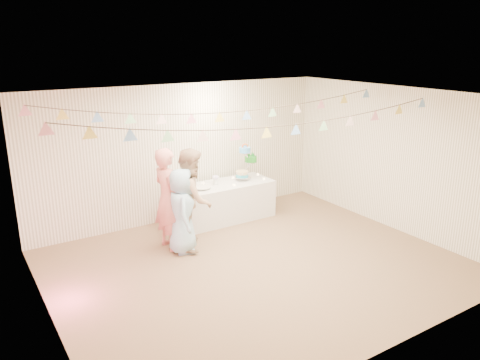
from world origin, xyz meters
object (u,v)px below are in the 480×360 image
person_adult_a (168,199)px  person_adult_b (192,199)px  person_child (182,211)px  table (224,202)px  cake_stand (246,161)px

person_adult_a → person_adult_b: (0.37, -0.17, -0.01)m
person_child → table: bearing=-35.8°
cake_stand → person_child: bearing=-153.5°
cake_stand → person_adult_b: person_adult_b is taller
person_adult_b → person_adult_a: bearing=94.5°
table → person_child: person_child is taller
cake_stand → person_adult_a: 2.11m
cake_stand → person_child: (-1.86, -0.93, -0.38)m
table → cake_stand: cake_stand is taller
person_child → cake_stand: bearing=-43.2°
cake_stand → person_child: cake_stand is taller
cake_stand → person_child: size_ratio=0.47×
person_adult_a → person_adult_b: person_adult_a is taller
person_adult_a → person_adult_b: 0.40m
person_adult_b → person_child: (-0.24, -0.09, -0.14)m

